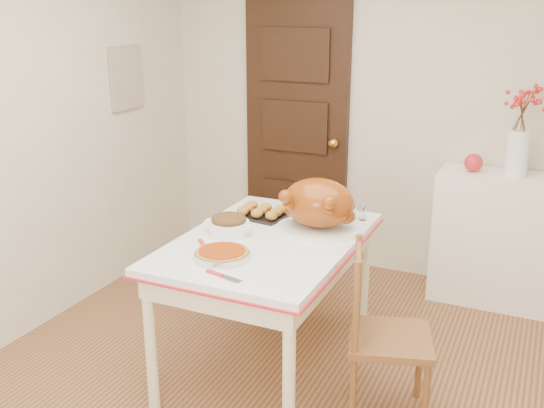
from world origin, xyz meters
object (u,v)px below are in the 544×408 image
at_px(kitchen_table, 268,305).
at_px(turkey_platter, 318,206).
at_px(chair_oak, 390,335).
at_px(pumpkin_pie, 222,253).
at_px(sideboard, 503,240).

distance_m(kitchen_table, turkey_platter, 0.63).
bearing_deg(chair_oak, turkey_platter, 39.66).
distance_m(chair_oak, pumpkin_pie, 0.92).
relative_size(kitchen_table, pumpkin_pie, 4.86).
relative_size(sideboard, chair_oak, 1.01).
bearing_deg(pumpkin_pie, chair_oak, 15.21).
bearing_deg(turkey_platter, sideboard, 69.16).
distance_m(kitchen_table, chair_oak, 0.74).
height_order(kitchen_table, chair_oak, chair_oak).
bearing_deg(sideboard, kitchen_table, -127.07).
xyz_separation_m(turkey_platter, pumpkin_pie, (-0.29, -0.57, -0.12)).
relative_size(chair_oak, turkey_platter, 1.93).
distance_m(turkey_platter, pumpkin_pie, 0.65).
height_order(sideboard, turkey_platter, turkey_platter).
relative_size(chair_oak, pumpkin_pie, 3.29).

